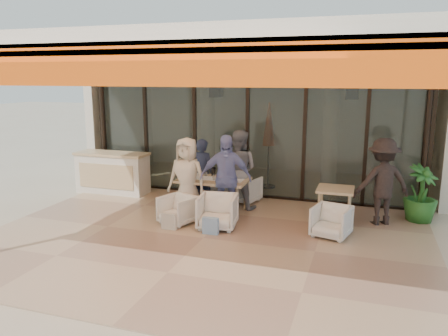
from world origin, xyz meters
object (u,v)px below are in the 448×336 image
at_px(diner_periwinkle, 225,178).
at_px(dining_table, 213,181).
at_px(chair_far_right, 244,188).
at_px(chair_near_left, 178,209).
at_px(chair_near_right, 217,210).
at_px(diner_cream, 187,178).
at_px(side_table, 335,193).
at_px(chair_far_left, 210,185).
at_px(standing_woman, 382,182).
at_px(potted_palm, 421,194).
at_px(diner_grey, 238,170).
at_px(side_chair, 331,220).
at_px(host_counter, 113,173).
at_px(diner_navy, 203,172).

bearing_deg(diner_periwinkle, dining_table, 121.68).
relative_size(chair_far_right, chair_near_left, 1.07).
xyz_separation_m(chair_near_right, diner_cream, (-0.84, 0.50, 0.47)).
bearing_deg(side_table, chair_far_left, 162.27).
bearing_deg(standing_woman, diner_cream, -12.49).
distance_m(chair_far_left, potted_palm, 4.61).
bearing_deg(chair_far_left, diner_cream, 70.75).
relative_size(chair_far_right, diner_grey, 0.39).
bearing_deg(side_table, side_chair, -90.00).
bearing_deg(chair_near_left, host_counter, 166.61).
bearing_deg(potted_palm, chair_near_right, -156.45).
distance_m(chair_near_left, diner_cream, 0.72).
bearing_deg(chair_far_right, side_chair, 156.13).
xyz_separation_m(chair_far_right, side_chair, (2.13, -1.70, -0.01)).
bearing_deg(chair_far_left, dining_table, 94.31).
distance_m(chair_far_left, diner_navy, 0.66).
bearing_deg(side_chair, diner_periwinkle, -174.04).
bearing_deg(diner_periwinkle, host_counter, 149.49).
xyz_separation_m(chair_near_right, side_chair, (2.13, 0.20, -0.04)).
height_order(dining_table, diner_cream, diner_cream).
relative_size(side_chair, standing_woman, 0.37).
xyz_separation_m(chair_far_right, potted_palm, (3.76, -0.26, 0.25)).
distance_m(chair_far_right, standing_woman, 3.12).
bearing_deg(dining_table, diner_periwinkle, -46.80).
height_order(diner_periwinkle, potted_palm, diner_periwinkle).
xyz_separation_m(diner_grey, potted_palm, (3.76, 0.24, -0.30)).
distance_m(diner_navy, diner_cream, 0.90).
bearing_deg(potted_palm, diner_periwinkle, -163.15).
bearing_deg(host_counter, diner_cream, -24.64).
xyz_separation_m(chair_near_left, diner_periwinkle, (0.84, 0.50, 0.57)).
bearing_deg(side_chair, chair_far_right, 155.42).
xyz_separation_m(chair_near_left, diner_cream, (0.00, 0.50, 0.52)).
height_order(host_counter, side_table, host_counter).
bearing_deg(standing_woman, diner_periwinkle, -9.59).
height_order(side_table, standing_woman, standing_woman).
height_order(host_counter, diner_navy, diner_navy).
bearing_deg(side_chair, diner_cream, -171.79).
distance_m(host_counter, diner_grey, 3.39).
height_order(diner_cream, potted_palm, diner_cream).
relative_size(dining_table, diner_navy, 0.98).
relative_size(chair_far_left, chair_far_right, 0.99).
bearing_deg(standing_woman, chair_near_left, -5.48).
distance_m(chair_near_right, diner_periwinkle, 0.72).
xyz_separation_m(diner_grey, diner_periwinkle, (-0.00, -0.90, 0.01)).
bearing_deg(dining_table, chair_near_left, -113.29).
bearing_deg(potted_palm, chair_far_right, 176.01).
relative_size(host_counter, chair_near_right, 2.51).
relative_size(chair_near_left, side_chair, 0.98).
relative_size(dining_table, diner_grey, 0.85).
distance_m(diner_periwinkle, standing_woman, 3.08).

